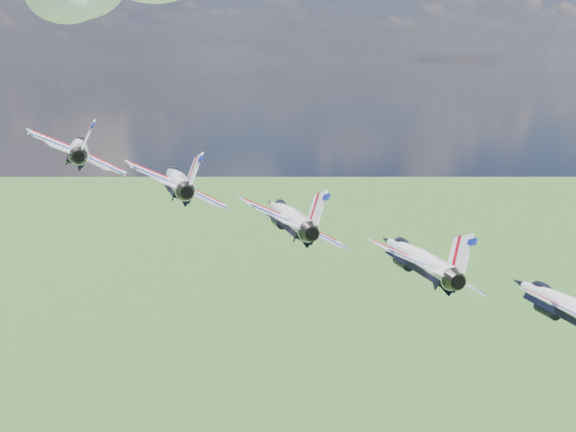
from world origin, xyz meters
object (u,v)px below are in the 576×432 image
object	(u,v)px
jet_1	(177,180)
jet_4	(565,306)
jet_0	(79,148)
jet_2	(288,216)
jet_3	(416,258)

from	to	relation	value
jet_1	jet_4	xyz separation A→B (m)	(28.71, -23.94, -7.70)
jet_0	jet_2	bearing A→B (deg)	-41.37
jet_0	jet_1	xyz separation A→B (m)	(9.57, -7.98, -2.57)
jet_0	jet_3	size ratio (longest dim) A/B	1.00
jet_3	jet_4	size ratio (longest dim) A/B	1.00
jet_4	jet_3	bearing A→B (deg)	138.63
jet_1	jet_2	distance (m)	12.72
jet_1	jet_4	distance (m)	38.17
jet_0	jet_3	xyz separation A→B (m)	(28.71, -23.94, -7.70)
jet_0	jet_4	distance (m)	50.89
jet_3	jet_4	world-z (taller)	jet_3
jet_0	jet_2	distance (m)	25.44
jet_2	jet_4	world-z (taller)	jet_2
jet_2	jet_4	bearing A→B (deg)	-41.37
jet_0	jet_2	world-z (taller)	jet_0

